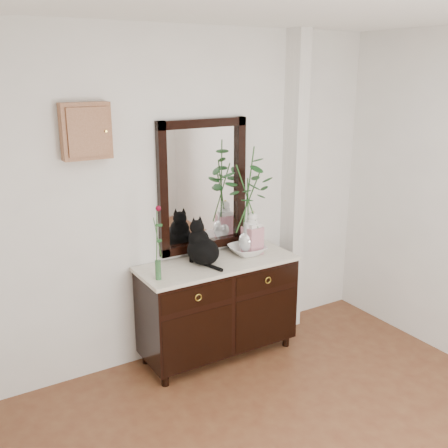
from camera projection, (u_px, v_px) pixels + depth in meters
wall_back at (192, 198)px, 4.31m from camera, size 3.60×0.04×2.70m
pilaster at (293, 186)px, 4.74m from camera, size 0.12×0.20×2.70m
sideboard at (218, 304)px, 4.40m from camera, size 1.33×0.52×0.82m
wall_mirror at (203, 186)px, 4.32m from camera, size 0.80×0.06×1.10m
key_cabinet at (86, 131)px, 3.68m from camera, size 0.35×0.10×0.40m
cat at (203, 242)px, 4.20m from camera, size 0.33×0.37×0.37m
lotus_bowl at (247, 250)px, 4.46m from camera, size 0.32×0.32×0.08m
vase_branches at (248, 200)px, 4.34m from camera, size 0.56×0.56×0.92m
bud_vase_rose at (157, 243)px, 3.86m from camera, size 0.07×0.07×0.58m
ginger_jar at (252, 232)px, 4.44m from camera, size 0.16×0.16×0.38m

